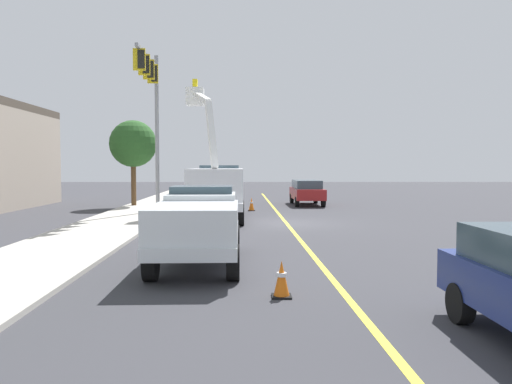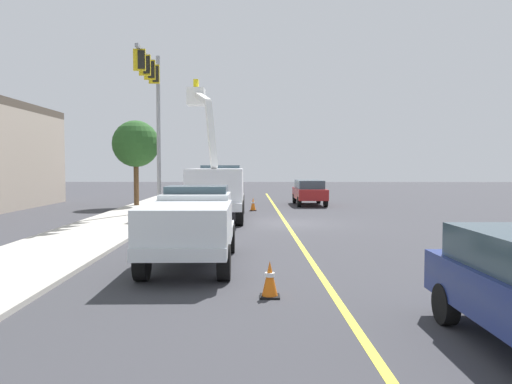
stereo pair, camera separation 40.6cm
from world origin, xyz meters
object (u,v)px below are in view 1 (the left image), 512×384
Objects in this scene: utility_bucket_truck at (217,187)px; traffic_signal_mast at (152,95)px; passing_minivan at (307,191)px; traffic_cone_mid_front at (252,204)px; traffic_cone_leading at (282,279)px; service_pickup_truck at (198,224)px.

traffic_signal_mast reaches higher than utility_bucket_truck.
traffic_cone_mid_front is at bearing 139.39° from passing_minivan.
traffic_cone_mid_front is at bearing -21.22° from utility_bucket_truck.
traffic_cone_leading is at bearing -178.13° from traffic_cone_mid_front.
traffic_cone_leading is at bearing -148.17° from service_pickup_truck.
traffic_cone_leading is 18.36m from traffic_signal_mast.
utility_bucket_truck is at bearing -110.32° from traffic_signal_mast.
service_pickup_truck is 7.19× the size of traffic_cone_mid_front.
traffic_cone_mid_front is at bearing 1.87° from traffic_cone_leading.
traffic_cone_mid_front is (4.42, -1.72, -1.23)m from utility_bucket_truck.
service_pickup_truck is at bearing -163.71° from traffic_signal_mast.
service_pickup_truck is at bearing 31.83° from traffic_cone_leading.
traffic_cone_mid_front is (16.22, -1.39, -0.73)m from service_pickup_truck.
passing_minivan is (20.59, -5.14, -0.15)m from service_pickup_truck.
service_pickup_truck is 0.64× the size of traffic_signal_mast.
utility_bucket_truck reaches higher than traffic_cone_mid_front.
utility_bucket_truck is 0.94× the size of traffic_signal_mast.
traffic_signal_mast is (-7.50, 8.97, 5.37)m from passing_minivan.
passing_minivan is at bearing -50.08° from traffic_signal_mast.
utility_bucket_truck is 4.90m from traffic_cone_mid_front.
traffic_cone_mid_front reaches higher than traffic_cone_leading.
traffic_cone_leading is (-23.85, 3.12, -0.61)m from passing_minivan.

